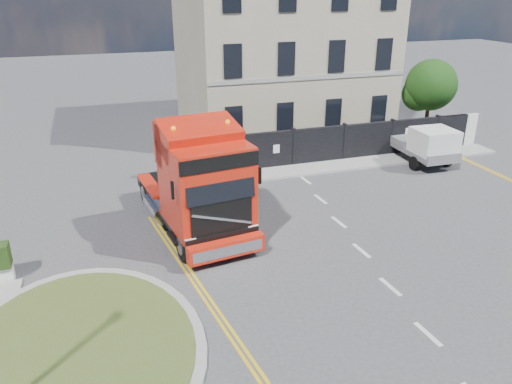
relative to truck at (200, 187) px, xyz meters
name	(u,v)px	position (x,y,z in m)	size (l,w,h in m)	color
ground	(283,258)	(2.36, -2.73, -2.01)	(120.00, 120.00, 0.00)	#424244
traffic_island	(78,352)	(-4.64, -5.73, -1.93)	(6.80, 6.80, 0.17)	gray
hoarding_fence	(336,144)	(8.91, 6.27, -1.01)	(18.80, 0.25, 2.00)	black
georgian_building	(280,40)	(8.36, 13.77, 3.76)	(12.30, 10.30, 12.80)	#AFA68B
tree	(428,87)	(16.74, 9.37, 1.04)	(3.20, 3.20, 4.80)	#382619
pavement_far	(333,166)	(8.36, 5.37, -1.95)	(20.00, 1.60, 0.12)	gray
truck	(200,187)	(0.00, 0.00, 0.00)	(3.72, 7.79, 4.49)	black
flatbed_pickup	(426,144)	(13.24, 4.29, -0.87)	(2.28, 5.15, 2.12)	slate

